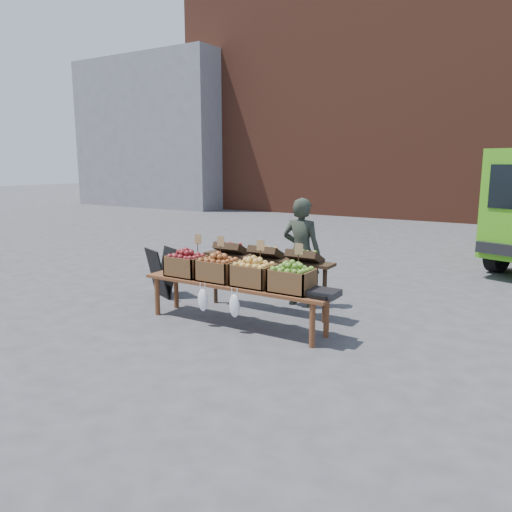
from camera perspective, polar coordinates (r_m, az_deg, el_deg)
The scene contains 12 objects.
ground at distance 6.93m, azimuth 1.04°, elevation -7.14°, with size 80.00×80.00×0.00m, color #48484A.
brick_building at distance 21.14m, azimuth 23.49°, elevation 17.64°, with size 24.00×4.00×10.00m, color brown.
grey_building at distance 25.54m, azimuth -11.43°, elevation 13.55°, with size 8.00×3.00×7.00m, color slate.
vendor at distance 7.39m, azimuth 5.20°, elevation 0.41°, with size 0.59×0.39×1.62m, color #2A3025.
chalkboard_sign at distance 8.09m, azimuth -10.68°, elevation -1.83°, with size 0.52×0.29×0.79m, color black, non-canonical shape.
back_table at distance 7.09m, azimuth 1.20°, elevation -2.37°, with size 2.10×0.44×1.04m, color #302013, non-canonical shape.
display_bench at distance 6.58m, azimuth -2.31°, elevation -5.53°, with size 2.70×0.56×0.57m, color brown, non-canonical shape.
crate_golden_apples at distance 6.96m, azimuth -7.97°, elevation -1.12°, with size 0.50×0.40×0.28m, color maroon, non-canonical shape.
crate_russet_pears at distance 6.63m, azimuth -4.30°, elevation -1.64°, with size 0.50×0.40×0.28m, color brown, non-canonical shape.
crate_red_apples at distance 6.33m, azimuth -0.27°, elevation -2.20°, with size 0.50×0.40×0.28m, color gold, non-canonical shape.
crate_green_apples at distance 6.06m, azimuth 4.15°, elevation -2.80°, with size 0.50×0.40×0.28m, color #457822, non-canonical shape.
weighing_scale at distance 5.91m, azimuth 7.79°, elevation -4.23°, with size 0.34×0.30×0.08m, color black.
Camera 1 is at (3.37, -5.67, 2.12)m, focal length 35.00 mm.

